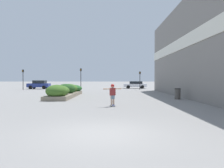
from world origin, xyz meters
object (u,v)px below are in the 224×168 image
object	(u,v)px
trash_bin	(179,94)
traffic_light_left	(82,75)
skateboard	(113,105)
traffic_light_right	(141,77)
skateboarder	(113,92)
car_leftmost	(40,84)
traffic_light_far_left	(24,76)
car_center_left	(136,85)
car_center_right	(179,84)

from	to	relation	value
trash_bin	traffic_light_left	bearing A→B (deg)	123.66
skateboard	traffic_light_right	distance (m)	23.32
skateboarder	traffic_light_left	distance (m)	23.03
traffic_light_right	skateboarder	bearing A→B (deg)	-101.91
car_leftmost	traffic_light_far_left	xyz separation A→B (m)	(-1.47, -3.80, 1.53)
trash_bin	car_center_left	xyz separation A→B (m)	(-1.52, 22.79, 0.25)
car_center_left	traffic_light_right	distance (m)	5.46
skateboarder	car_center_right	size ratio (longest dim) A/B	0.38
traffic_light_left	traffic_light_right	distance (m)	10.18
trash_bin	car_center_right	world-z (taller)	car_center_right
trash_bin	traffic_light_right	distance (m)	17.64
trash_bin	car_center_left	world-z (taller)	car_center_left
skateboarder	trash_bin	xyz separation A→B (m)	(6.04, 5.20, -0.47)
trash_bin	car_center_right	size ratio (longest dim) A/B	0.26
car_center_left	traffic_light_left	bearing A→B (deg)	119.69
traffic_light_left	traffic_light_right	xyz separation A→B (m)	(10.17, 0.38, -0.31)
skateboard	traffic_light_left	bearing A→B (deg)	81.09
car_leftmost	traffic_light_right	xyz separation A→B (m)	(18.56, -3.30, 1.34)
traffic_light_right	traffic_light_far_left	size ratio (longest dim) A/B	0.91
car_center_left	trash_bin	bearing A→B (deg)	-176.20
skateboard	car_leftmost	xyz separation A→B (m)	(-13.77, 26.02, 0.77)
car_leftmost	car_center_left	distance (m)	18.40
trash_bin	traffic_light_left	world-z (taller)	traffic_light_left
skateboard	car_center_right	xyz separation A→B (m)	(13.00, 28.32, 0.72)
skateboarder	car_center_right	xyz separation A→B (m)	(13.00, 28.32, -0.18)
car_center_right	skateboarder	bearing A→B (deg)	155.34
skateboard	car_leftmost	distance (m)	29.45
traffic_light_right	car_center_right	bearing A→B (deg)	34.28
car_center_left	traffic_light_left	xyz separation A→B (m)	(-9.90, -5.65, 1.73)
traffic_light_far_left	car_center_right	bearing A→B (deg)	12.18
car_center_right	traffic_light_left	xyz separation A→B (m)	(-18.38, -5.97, 1.70)
trash_bin	car_center_right	distance (m)	24.14
car_leftmost	traffic_light_right	bearing A→B (deg)	-100.07
car_center_left	traffic_light_far_left	bearing A→B (deg)	106.27
car_center_left	traffic_light_right	size ratio (longest dim) A/B	1.39
skateboard	traffic_light_right	bearing A→B (deg)	55.65
car_center_left	traffic_light_far_left	size ratio (longest dim) A/B	1.27
skateboarder	car_center_left	xyz separation A→B (m)	(4.53, 27.99, -0.21)
skateboard	traffic_light_far_left	world-z (taller)	traffic_light_far_left
car_center_left	traffic_light_right	world-z (taller)	traffic_light_right
traffic_light_right	traffic_light_far_left	bearing A→B (deg)	-178.57
car_center_right	traffic_light_right	bearing A→B (deg)	124.28
skateboard	traffic_light_right	size ratio (longest dim) A/B	0.20
car_center_left	car_center_right	size ratio (longest dim) A/B	1.16
trash_bin	car_center_left	bearing A→B (deg)	93.80
trash_bin	traffic_light_far_left	distance (m)	27.31
skateboard	car_leftmost	size ratio (longest dim) A/B	0.16
traffic_light_left	skateboarder	bearing A→B (deg)	-76.47
car_center_left	traffic_light_left	size ratio (longest dim) A/B	1.20
traffic_light_right	traffic_light_far_left	distance (m)	20.04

